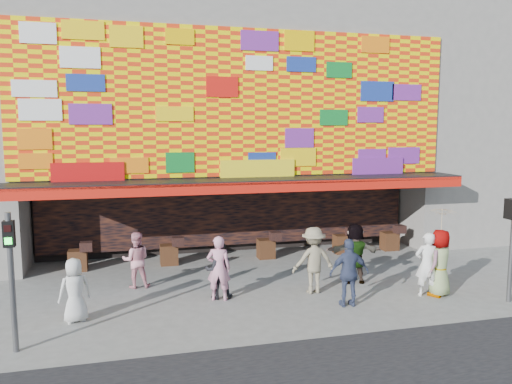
{
  "coord_description": "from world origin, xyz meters",
  "views": [
    {
      "loc": [
        -3.76,
        -12.53,
        4.71
      ],
      "look_at": [
        -0.04,
        2.0,
        2.79
      ],
      "focal_mm": 35.0,
      "sensor_mm": 36.0,
      "label": 1
    }
  ],
  "objects_px": {
    "ped_b": "(219,268)",
    "ped_g": "(440,263)",
    "ped_c": "(219,270)",
    "ped_d": "(313,260)",
    "ped_e": "(349,273)",
    "signal_left": "(11,266)",
    "parasol": "(442,222)",
    "ped_a": "(75,290)",
    "ped_i": "(136,260)",
    "ped_h": "(427,264)",
    "ped_f": "(355,253)"
  },
  "relations": [
    {
      "from": "signal_left",
      "to": "ped_c",
      "type": "height_order",
      "value": "signal_left"
    },
    {
      "from": "signal_left",
      "to": "ped_a",
      "type": "relative_size",
      "value": 1.89
    },
    {
      "from": "ped_c",
      "to": "ped_d",
      "type": "xyz_separation_m",
      "value": [
        2.72,
        -0.22,
        0.16
      ]
    },
    {
      "from": "ped_g",
      "to": "parasol",
      "type": "distance_m",
      "value": 1.16
    },
    {
      "from": "ped_b",
      "to": "ped_g",
      "type": "xyz_separation_m",
      "value": [
        6.11,
        -1.18,
        0.05
      ]
    },
    {
      "from": "ped_c",
      "to": "parasol",
      "type": "bearing_deg",
      "value": 174.31
    },
    {
      "from": "ped_d",
      "to": "ped_h",
      "type": "xyz_separation_m",
      "value": [
        2.99,
        -1.07,
        -0.04
      ]
    },
    {
      "from": "ped_b",
      "to": "ped_i",
      "type": "xyz_separation_m",
      "value": [
        -2.18,
        1.71,
        -0.07
      ]
    },
    {
      "from": "ped_b",
      "to": "ped_d",
      "type": "height_order",
      "value": "ped_d"
    },
    {
      "from": "ped_c",
      "to": "ped_g",
      "type": "height_order",
      "value": "ped_g"
    },
    {
      "from": "signal_left",
      "to": "ped_d",
      "type": "bearing_deg",
      "value": 15.37
    },
    {
      "from": "ped_i",
      "to": "parasol",
      "type": "xyz_separation_m",
      "value": [
        8.29,
        -2.89,
        1.27
      ]
    },
    {
      "from": "ped_e",
      "to": "parasol",
      "type": "relative_size",
      "value": 1.03
    },
    {
      "from": "signal_left",
      "to": "ped_f",
      "type": "distance_m",
      "value": 9.45
    },
    {
      "from": "ped_b",
      "to": "ped_c",
      "type": "xyz_separation_m",
      "value": [
        0.03,
        0.17,
        -0.11
      ]
    },
    {
      "from": "ped_d",
      "to": "ped_e",
      "type": "xyz_separation_m",
      "value": [
        0.52,
        -1.28,
        -0.04
      ]
    },
    {
      "from": "ped_b",
      "to": "ped_f",
      "type": "height_order",
      "value": "ped_f"
    },
    {
      "from": "ped_b",
      "to": "ped_i",
      "type": "relative_size",
      "value": 1.08
    },
    {
      "from": "ped_g",
      "to": "ped_h",
      "type": "relative_size",
      "value": 1.04
    },
    {
      "from": "ped_c",
      "to": "ped_h",
      "type": "distance_m",
      "value": 5.85
    },
    {
      "from": "ped_i",
      "to": "parasol",
      "type": "height_order",
      "value": "parasol"
    },
    {
      "from": "ped_e",
      "to": "ped_h",
      "type": "relative_size",
      "value": 1.0
    },
    {
      "from": "ped_a",
      "to": "ped_d",
      "type": "height_order",
      "value": "ped_d"
    },
    {
      "from": "ped_e",
      "to": "ped_f",
      "type": "xyz_separation_m",
      "value": [
        1.03,
        1.82,
        0.01
      ]
    },
    {
      "from": "ped_g",
      "to": "ped_e",
      "type": "bearing_deg",
      "value": -29.1
    },
    {
      "from": "ped_h",
      "to": "ped_d",
      "type": "bearing_deg",
      "value": -4.94
    },
    {
      "from": "ped_b",
      "to": "ped_d",
      "type": "bearing_deg",
      "value": -163.16
    },
    {
      "from": "ped_b",
      "to": "ped_c",
      "type": "relative_size",
      "value": 1.13
    },
    {
      "from": "ped_d",
      "to": "ped_g",
      "type": "bearing_deg",
      "value": 160.32
    },
    {
      "from": "ped_g",
      "to": "parasol",
      "type": "relative_size",
      "value": 1.08
    },
    {
      "from": "ped_c",
      "to": "ped_d",
      "type": "height_order",
      "value": "ped_d"
    },
    {
      "from": "ped_c",
      "to": "ped_g",
      "type": "xyz_separation_m",
      "value": [
        6.08,
        -1.35,
        0.16
      ]
    },
    {
      "from": "ped_d",
      "to": "parasol",
      "type": "xyz_separation_m",
      "value": [
        3.36,
        -1.14,
        1.15
      ]
    },
    {
      "from": "ped_f",
      "to": "ped_d",
      "type": "bearing_deg",
      "value": 30.18
    },
    {
      "from": "ped_c",
      "to": "ped_d",
      "type": "relative_size",
      "value": 0.83
    },
    {
      "from": "ped_f",
      "to": "ped_e",
      "type": "bearing_deg",
      "value": 71.41
    },
    {
      "from": "ped_c",
      "to": "ped_i",
      "type": "xyz_separation_m",
      "value": [
        -2.21,
        1.54,
        0.04
      ]
    },
    {
      "from": "ped_a",
      "to": "ped_g",
      "type": "xyz_separation_m",
      "value": [
        9.78,
        -0.52,
        0.16
      ]
    },
    {
      "from": "signal_left",
      "to": "ped_g",
      "type": "height_order",
      "value": "signal_left"
    },
    {
      "from": "ped_f",
      "to": "ped_i",
      "type": "relative_size",
      "value": 1.11
    },
    {
      "from": "ped_e",
      "to": "signal_left",
      "type": "bearing_deg",
      "value": 10.87
    },
    {
      "from": "ped_g",
      "to": "ped_h",
      "type": "xyz_separation_m",
      "value": [
        -0.37,
        0.07,
        -0.04
      ]
    },
    {
      "from": "ped_a",
      "to": "parasol",
      "type": "height_order",
      "value": "parasol"
    },
    {
      "from": "ped_a",
      "to": "ped_i",
      "type": "bearing_deg",
      "value": -141.21
    },
    {
      "from": "ped_c",
      "to": "ped_e",
      "type": "xyz_separation_m",
      "value": [
        3.24,
        -1.49,
        0.12
      ]
    },
    {
      "from": "ped_b",
      "to": "ped_g",
      "type": "bearing_deg",
      "value": -173.18
    },
    {
      "from": "signal_left",
      "to": "ped_b",
      "type": "relative_size",
      "value": 1.66
    },
    {
      "from": "ped_c",
      "to": "ped_i",
      "type": "height_order",
      "value": "ped_i"
    },
    {
      "from": "ped_h",
      "to": "parasol",
      "type": "distance_m",
      "value": 1.25
    },
    {
      "from": "ped_f",
      "to": "ped_a",
      "type": "bearing_deg",
      "value": 19.14
    }
  ]
}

